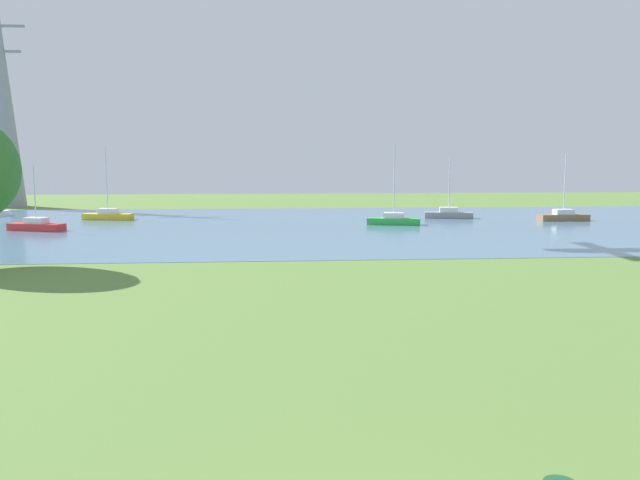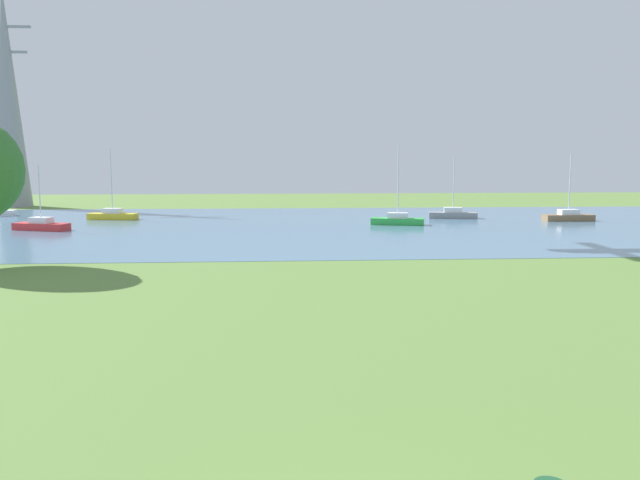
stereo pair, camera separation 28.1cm
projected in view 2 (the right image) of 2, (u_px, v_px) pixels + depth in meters
The scene contains 8 objects.
ground_plane at pixel (301, 288), 30.44m from camera, with size 160.00×160.00×0.00m, color olive.
water_surface at pixel (289, 226), 58.14m from camera, with size 140.00×40.00×0.02m, color #537B9B.
sailboat_gray at pixel (453, 214), 65.19m from camera, with size 5.01×2.51×6.19m.
sailboat_yellow at pixel (113, 215), 63.96m from camera, with size 4.99×2.34×7.07m.
sailboat_brown at pixel (568, 216), 62.57m from camera, with size 4.83×1.60×6.48m.
sailboat_red at pixel (41, 225), 54.49m from camera, with size 5.02×3.03×5.51m.
sailboat_green at pixel (397, 220), 58.90m from camera, with size 5.02×2.68×7.32m.
electricity_pylon at pixel (8, 95), 79.11m from camera, with size 6.40×4.40×27.43m.
Camera 2 is at (-1.11, -7.89, 6.16)m, focal length 36.09 mm.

